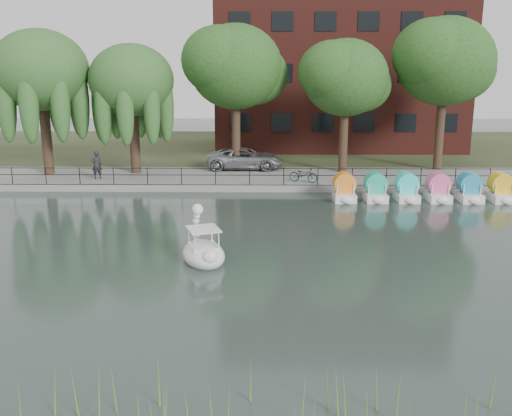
{
  "coord_description": "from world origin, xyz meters",
  "views": [
    {
      "loc": [
        0.81,
        -19.52,
        7.23
      ],
      "look_at": [
        0.5,
        4.0,
        1.3
      ],
      "focal_mm": 40.0,
      "sensor_mm": 36.0,
      "label": 1
    }
  ],
  "objects_px": {
    "minivan": "(245,157)",
    "swan_boat": "(203,250)",
    "bicycle": "(303,174)",
    "pedestrian": "(97,163)"
  },
  "relations": [
    {
      "from": "swan_boat",
      "to": "pedestrian",
      "type": "bearing_deg",
      "value": 99.85
    },
    {
      "from": "swan_boat",
      "to": "bicycle",
      "type": "bearing_deg",
      "value": 50.42
    },
    {
      "from": "pedestrian",
      "to": "swan_boat",
      "type": "xyz_separation_m",
      "value": [
        7.96,
        -13.89,
        -0.94
      ]
    },
    {
      "from": "minivan",
      "to": "swan_boat",
      "type": "height_order",
      "value": "swan_boat"
    },
    {
      "from": "minivan",
      "to": "pedestrian",
      "type": "relative_size",
      "value": 2.98
    },
    {
      "from": "bicycle",
      "to": "minivan",
      "type": "bearing_deg",
      "value": 59.89
    },
    {
      "from": "pedestrian",
      "to": "swan_boat",
      "type": "height_order",
      "value": "pedestrian"
    },
    {
      "from": "bicycle",
      "to": "swan_boat",
      "type": "bearing_deg",
      "value": -179.62
    },
    {
      "from": "minivan",
      "to": "bicycle",
      "type": "bearing_deg",
      "value": -139.9
    },
    {
      "from": "minivan",
      "to": "swan_boat",
      "type": "relative_size",
      "value": 2.1
    }
  ]
}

